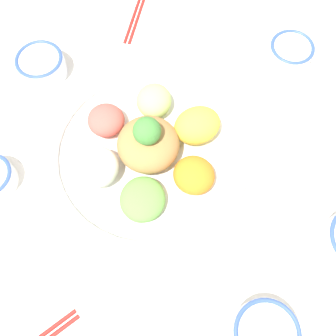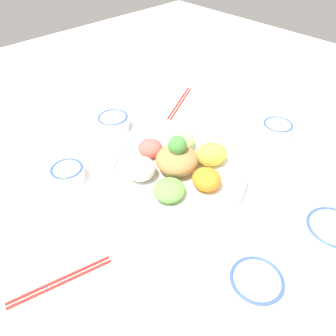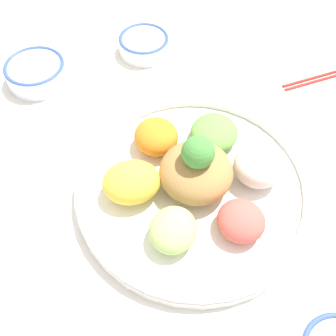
{
  "view_description": "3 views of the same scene",
  "coord_description": "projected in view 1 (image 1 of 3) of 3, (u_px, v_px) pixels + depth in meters",
  "views": [
    {
      "loc": [
        -0.24,
        -0.23,
        0.66
      ],
      "look_at": [
        -0.03,
        -0.06,
        0.03
      ],
      "focal_mm": 42.0,
      "sensor_mm": 36.0,
      "label": 1
    },
    {
      "loc": [
        -0.48,
        -0.46,
        0.59
      ],
      "look_at": [
        -0.06,
        -0.01,
        0.05
      ],
      "focal_mm": 35.0,
      "sensor_mm": 36.0,
      "label": 2
    },
    {
      "loc": [
        0.2,
        0.24,
        0.53
      ],
      "look_at": [
        -0.01,
        -0.05,
        0.02
      ],
      "focal_mm": 42.0,
      "sensor_mm": 36.0,
      "label": 3
    }
  ],
  "objects": [
    {
      "name": "ground_plane",
      "position": [
        154.0,
        147.0,
        0.74
      ],
      "size": [
        2.4,
        2.4,
        0.0
      ],
      "primitive_type": "plane",
      "color": "white"
    },
    {
      "name": "salad_platter",
      "position": [
        149.0,
        151.0,
        0.7
      ],
      "size": [
        0.37,
        0.37,
        0.13
      ],
      "color": "white",
      "rests_on": "ground_plane"
    },
    {
      "name": "rice_bowl_blue",
      "position": [
        291.0,
        51.0,
        0.8
      ],
      "size": [
        0.09,
        0.09,
        0.04
      ],
      "color": "white",
      "rests_on": "ground_plane"
    },
    {
      "name": "sauce_bowl_dark",
      "position": [
        41.0,
        65.0,
        0.78
      ],
      "size": [
        0.09,
        0.09,
        0.05
      ],
      "color": "white",
      "rests_on": "ground_plane"
    },
    {
      "name": "rice_bowl_plain",
      "position": [
        266.0,
        334.0,
        0.59
      ],
      "size": [
        0.1,
        0.1,
        0.04
      ],
      "color": "white",
      "rests_on": "ground_plane"
    },
    {
      "name": "chopsticks_pair_far",
      "position": [
        140.0,
        3.0,
        0.88
      ],
      "size": [
        0.21,
        0.12,
        0.01
      ],
      "rotation": [
        0.0,
        0.0,
        0.46
      ],
      "color": "red",
      "rests_on": "ground_plane"
    }
  ]
}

